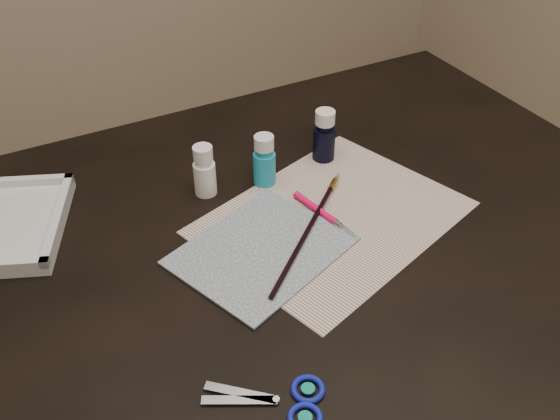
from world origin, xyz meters
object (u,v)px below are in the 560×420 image
paint_bottle_white (204,170)px  scissors (264,403)px  paper (333,217)px  paint_bottle_navy (324,135)px  canvas (262,250)px  paint_bottle_cyan (264,160)px

paint_bottle_white → scissors: paint_bottle_white is taller
paper → paint_bottle_navy: 0.18m
paper → paint_bottle_navy: bearing=63.9°
canvas → scissors: size_ratio=1.51×
paint_bottle_navy → scissors: size_ratio=0.61×
canvas → paint_bottle_cyan: paint_bottle_cyan is taller
paint_bottle_cyan → scissors: size_ratio=0.58×
canvas → scissors: scissors is taller
canvas → paint_bottle_white: size_ratio=2.67×
paper → paint_bottle_cyan: paint_bottle_cyan is taller
paper → paint_bottle_white: 0.23m
canvas → paint_bottle_navy: paint_bottle_navy is taller
paper → canvas: bearing=-171.9°
paint_bottle_navy → paint_bottle_cyan: bearing=-172.3°
paper → scissors: bearing=-134.6°
paint_bottle_white → paint_bottle_cyan: 0.10m
canvas → paint_bottle_navy: (0.22, 0.18, 0.05)m
canvas → paint_bottle_cyan: size_ratio=2.61×
canvas → paint_bottle_navy: 0.29m
canvas → paint_bottle_cyan: 0.19m
paper → paint_bottle_white: paint_bottle_white is taller
canvas → scissors: bearing=-116.2°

